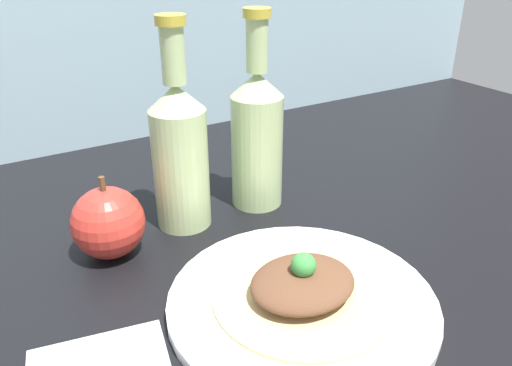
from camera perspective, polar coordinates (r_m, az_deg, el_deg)
ground_plane at (r=61.93cm, az=4.69°, el=-11.40°), size 180.00×110.00×4.00cm
plate at (r=55.10cm, az=5.25°, el=-13.20°), size 28.80×28.80×1.57cm
plated_food at (r=53.90cm, az=5.33°, el=-11.62°), size 19.23×19.23×5.43cm
cider_bottle_left at (r=65.85cm, az=-8.70°, el=3.65°), size 7.38×7.38×27.80cm
cider_bottle_right at (r=70.72cm, az=0.11°, el=5.58°), size 7.38×7.38×27.80cm
apple at (r=63.63cm, az=-16.54°, el=-4.37°), size 8.97×8.97×10.68cm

